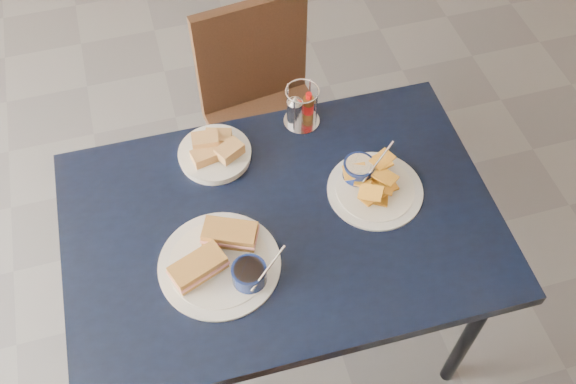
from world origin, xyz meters
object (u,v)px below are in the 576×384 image
object	(u,v)px
chair_far	(265,101)
condiment_caddy	(300,109)
dining_table	(282,234)
sandwich_plate	(222,260)
bread_basket	(215,152)
plantain_plate	(370,182)

from	to	relation	value
chair_far	condiment_caddy	distance (m)	0.46
dining_table	condiment_caddy	distance (m)	0.38
sandwich_plate	bread_basket	bearing A→B (deg)	81.01
chair_far	condiment_caddy	xyz separation A→B (m)	(0.03, -0.34, 0.31)
dining_table	sandwich_plate	distance (m)	0.22
bread_basket	condiment_caddy	distance (m)	0.29
chair_far	plantain_plate	xyz separation A→B (m)	(0.15, -0.63, 0.27)
sandwich_plate	plantain_plate	bearing A→B (deg)	16.35
sandwich_plate	bread_basket	distance (m)	0.36
sandwich_plate	bread_basket	size ratio (longest dim) A/B	1.55
chair_far	plantain_plate	size ratio (longest dim) A/B	3.22
condiment_caddy	bread_basket	bearing A→B (deg)	-166.83
chair_far	plantain_plate	bearing A→B (deg)	-76.95
bread_basket	plantain_plate	bearing A→B (deg)	-29.34
dining_table	plantain_plate	distance (m)	0.29
dining_table	bread_basket	xyz separation A→B (m)	(-0.13, 0.27, 0.09)
plantain_plate	condiment_caddy	bearing A→B (deg)	112.58
chair_far	sandwich_plate	world-z (taller)	same
condiment_caddy	chair_far	bearing A→B (deg)	94.42
sandwich_plate	condiment_caddy	size ratio (longest dim) A/B	2.39
bread_basket	sandwich_plate	bearing A→B (deg)	-98.99
dining_table	chair_far	world-z (taller)	chair_far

